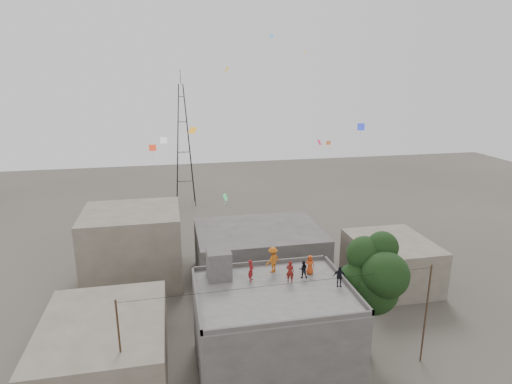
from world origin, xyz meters
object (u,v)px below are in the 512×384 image
(stair_head_box, at_px, (219,264))
(tree, at_px, (375,276))
(transmission_tower, at_px, (184,146))
(person_red_adult, at_px, (290,272))
(person_dark_adult, at_px, (339,276))

(stair_head_box, height_order, tree, tree)
(tree, distance_m, transmission_tower, 41.12)
(person_red_adult, distance_m, person_dark_adult, 3.23)
(tree, relative_size, person_dark_adult, 6.49)
(tree, xyz_separation_m, person_red_adult, (-6.01, 0.39, 0.75))
(stair_head_box, relative_size, transmission_tower, 0.10)
(person_dark_adult, bearing_deg, transmission_tower, 114.79)
(stair_head_box, bearing_deg, transmission_tower, 91.23)
(transmission_tower, distance_m, person_dark_adult, 41.17)
(stair_head_box, xyz_separation_m, transmission_tower, (-0.80, 37.40, 1.97))
(stair_head_box, relative_size, person_red_adult, 1.33)
(tree, bearing_deg, person_dark_adult, -164.29)
(stair_head_box, height_order, transmission_tower, transmission_tower)
(tree, distance_m, person_dark_adult, 3.22)
(stair_head_box, xyz_separation_m, tree, (10.57, -2.00, -1.00))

